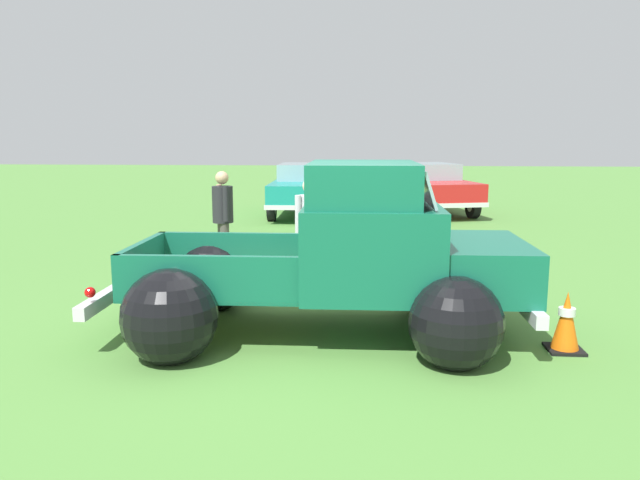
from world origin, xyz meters
name	(u,v)px	position (x,y,z in m)	size (l,w,h in m)	color
ground_plane	(313,332)	(0.00, 0.00, 0.00)	(80.00, 80.00, 0.00)	#548C3D
vintage_pickup_truck	(347,268)	(0.39, 0.01, 0.76)	(4.66, 2.82, 1.96)	black
show_car_0	(309,187)	(-1.07, 10.58, 0.79)	(2.08, 4.64, 1.43)	black
show_car_1	(427,186)	(2.33, 11.14, 0.78)	(2.82, 4.54, 1.43)	black
spectator_0	(223,214)	(-1.77, 3.15, 0.93)	(0.46, 0.51, 1.64)	#4C4742
spectator_1	(310,226)	(-0.24, 2.18, 0.90)	(0.48, 0.48, 1.59)	#4C4742
lane_cone_0	(566,322)	(2.66, -0.39, 0.31)	(0.36, 0.36, 0.63)	black
lane_cone_1	(510,264)	(2.74, 2.49, 0.31)	(0.36, 0.36, 0.63)	black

